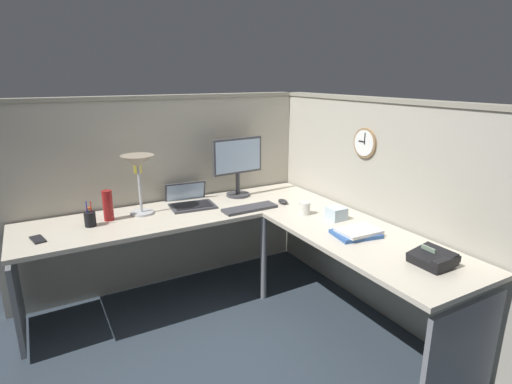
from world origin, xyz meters
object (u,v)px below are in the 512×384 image
at_px(book_stack, 357,233).
at_px(office_phone, 433,259).
at_px(tissue_box, 336,213).
at_px(laptop, 190,201).
at_px(coffee_mug, 305,208).
at_px(cell_phone, 38,239).
at_px(pen_cup, 90,219).
at_px(monitor, 238,162).
at_px(wall_clock, 365,143).
at_px(computer_mouse, 283,201).
at_px(keyboard, 250,208).
at_px(thermos_flask, 108,205).
at_px(desk_lamp_dome, 138,166).

bearing_deg(book_stack, office_phone, -83.16).
bearing_deg(tissue_box, laptop, 132.39).
bearing_deg(coffee_mug, cell_phone, 166.57).
bearing_deg(coffee_mug, pen_cup, 160.06).
distance_m(monitor, laptop, 0.52).
distance_m(pen_cup, wall_clock, 2.02).
relative_size(office_phone, book_stack, 0.66).
bearing_deg(book_stack, computer_mouse, 93.23).
bearing_deg(tissue_box, office_phone, -91.38).
height_order(keyboard, thermos_flask, thermos_flask).
xyz_separation_m(monitor, pen_cup, (-1.21, -0.16, -0.24)).
distance_m(keyboard, wall_clock, 0.99).
distance_m(thermos_flask, coffee_mug, 1.42).
height_order(office_phone, book_stack, office_phone).
bearing_deg(monitor, keyboard, -103.36).
distance_m(coffee_mug, wall_clock, 0.65).
relative_size(pen_cup, cell_phone, 1.25).
height_order(desk_lamp_dome, coffee_mug, desk_lamp_dome).
bearing_deg(book_stack, thermos_flask, 140.98).
xyz_separation_m(thermos_flask, wall_clock, (1.71, -0.73, 0.41)).
distance_m(office_phone, wall_clock, 1.06).
distance_m(pen_cup, coffee_mug, 1.52).
distance_m(monitor, tissue_box, 0.97).
bearing_deg(wall_clock, office_phone, -109.02).
relative_size(laptop, computer_mouse, 3.94).
distance_m(desk_lamp_dome, coffee_mug, 1.26).
relative_size(thermos_flask, coffee_mug, 2.29).
relative_size(keyboard, wall_clock, 1.95).
xyz_separation_m(cell_phone, tissue_box, (1.89, -0.62, 0.04)).
xyz_separation_m(pen_cup, book_stack, (1.48, -1.03, -0.03)).
distance_m(computer_mouse, pen_cup, 1.45).
relative_size(monitor, keyboard, 1.16).
xyz_separation_m(monitor, coffee_mug, (0.22, -0.67, -0.25)).
bearing_deg(pen_cup, computer_mouse, -8.60).
relative_size(computer_mouse, wall_clock, 0.47).
height_order(cell_phone, wall_clock, wall_clock).
height_order(monitor, book_stack, monitor).
distance_m(book_stack, coffee_mug, 0.51).
height_order(pen_cup, office_phone, pen_cup).
bearing_deg(laptop, tissue_box, -47.61).
relative_size(pen_cup, thermos_flask, 0.82).
bearing_deg(desk_lamp_dome, laptop, 8.37).
height_order(pen_cup, tissue_box, pen_cup).
bearing_deg(monitor, book_stack, -77.41).
bearing_deg(laptop, pen_cup, -169.24).
relative_size(book_stack, coffee_mug, 3.25).
height_order(cell_phone, tissue_box, tissue_box).
xyz_separation_m(computer_mouse, cell_phone, (-1.76, 0.12, -0.01)).
height_order(computer_mouse, office_phone, office_phone).
height_order(keyboard, office_phone, office_phone).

